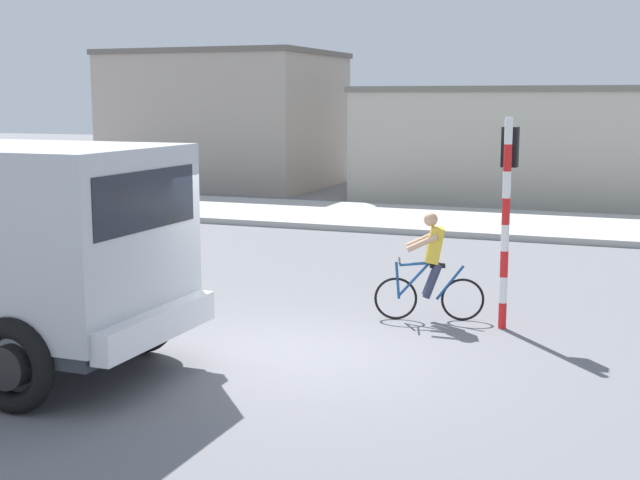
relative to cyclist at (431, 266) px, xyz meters
The scene contains 6 objects.
ground_plane 3.00m from the cyclist, 112.84° to the right, with size 120.00×120.00×0.00m, color slate.
sidewalk_far 10.89m from the cyclist, 95.89° to the left, with size 80.00×5.00×0.16m, color #ADADA8.
cyclist is the anchor object (origin of this frame).
traffic_light_pole 1.67m from the cyclist, ahead, with size 0.24×0.43×3.20m.
building_corner_left 22.44m from the cyclist, 125.29° to the left, with size 8.12×6.87×5.27m.
building_mid_block 17.66m from the cyclist, 94.03° to the left, with size 10.88×6.08×3.85m.
Camera 1 is at (4.42, -10.63, 3.48)m, focal length 49.48 mm.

